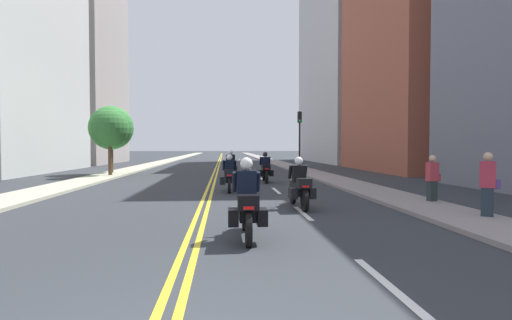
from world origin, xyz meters
name	(u,v)px	position (x,y,z in m)	size (l,w,h in m)	color
ground_plane	(219,162)	(0.00, 48.00, 0.00)	(264.00, 264.00, 0.00)	#2B2F34
sidewalk_left	(165,162)	(-6.73, 48.00, 0.06)	(2.02, 144.00, 0.12)	#A6A68F
sidewalk_right	(273,161)	(6.73, 48.00, 0.06)	(2.02, 144.00, 0.12)	gray
centreline_yellow_inner	(218,162)	(-0.12, 48.00, 0.00)	(0.12, 132.00, 0.01)	yellow
centreline_yellow_outer	(220,162)	(0.12, 48.00, 0.00)	(0.12, 132.00, 0.01)	yellow
lane_dashes_white	(252,170)	(2.86, 29.00, 0.00)	(0.14, 56.40, 0.01)	silver
building_right_1	(414,18)	(15.46, 27.96, 11.94)	(7.36, 14.35, 23.88)	#964C39
building_left_2	(79,72)	(-15.72, 44.60, 10.31)	(7.86, 14.04, 20.62)	gray
building_right_2	(345,56)	(15.65, 46.93, 13.17)	(7.72, 21.13, 26.34)	#B4AFB2
motorcycle_0	(247,206)	(1.09, 4.86, 0.68)	(0.76, 2.24, 1.67)	black
motorcycle_1	(299,187)	(2.93, 8.96, 0.65)	(0.78, 2.30, 1.57)	black
motorcycle_2	(229,176)	(0.85, 13.75, 0.65)	(0.77, 2.18, 1.57)	black
motorcycle_3	(265,170)	(2.81, 18.15, 0.65)	(0.76, 2.23, 1.61)	black
motorcycle_4	(231,166)	(1.04, 22.43, 0.67)	(0.78, 2.16, 1.68)	black
traffic_light_near	(300,131)	(6.12, 26.12, 3.07)	(0.28, 0.38, 4.44)	black
pedestrian_0	(432,179)	(7.38, 9.36, 0.83)	(0.51, 0.31, 1.61)	#232E2F
pedestrian_1	(488,186)	(7.29, 6.43, 0.90)	(0.48, 0.41, 1.74)	#202B37
street_tree_0	(110,129)	(-6.48, 22.80, 3.02)	(2.34, 2.34, 4.21)	#4D3824
street_tree_1	(111,128)	(-7.10, 25.43, 3.18)	(3.00, 3.00, 4.69)	#4E3B21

